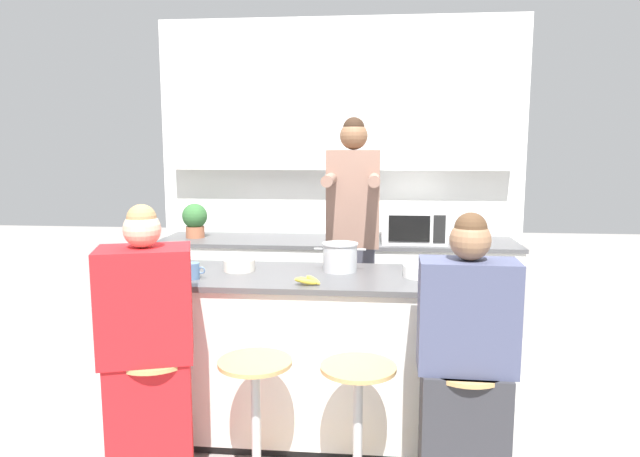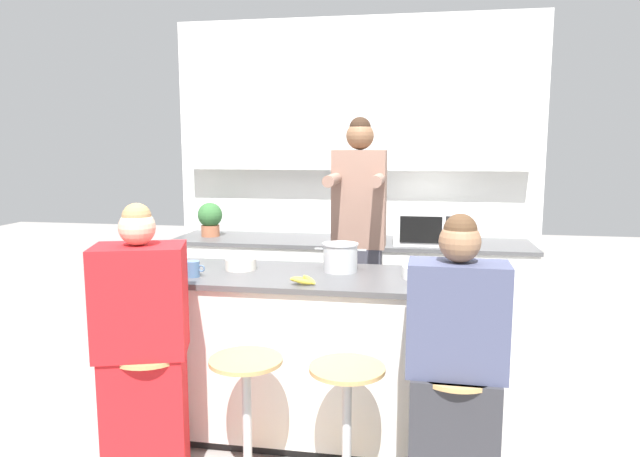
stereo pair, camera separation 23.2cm
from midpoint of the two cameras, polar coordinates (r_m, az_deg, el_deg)
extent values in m
plane|color=gray|center=(3.50, 1.82, -19.80)|extent=(16.00, 16.00, 0.00)
cube|color=silver|center=(4.89, 4.82, 4.76)|extent=(3.08, 0.06, 2.70)
cube|color=white|center=(4.77, 4.78, 10.38)|extent=(2.83, 0.16, 0.75)
cube|color=white|center=(4.70, 4.32, -6.74)|extent=(2.83, 0.59, 0.86)
cube|color=#4C4C4F|center=(4.60, 4.38, -1.35)|extent=(2.86, 0.62, 0.03)
cube|color=black|center=(3.49, 1.82, -19.36)|extent=(1.68, 0.55, 0.06)
cube|color=white|center=(3.30, 1.85, -12.36)|extent=(1.76, 0.63, 0.85)
cube|color=#4C4C4F|center=(3.17, 1.89, -4.92)|extent=(1.80, 0.67, 0.03)
cylinder|color=#B7BABC|center=(3.02, -14.25, -17.92)|extent=(0.04, 0.04, 0.63)
cylinder|color=tan|center=(2.89, -14.48, -12.17)|extent=(0.35, 0.35, 0.02)
cylinder|color=#B7BABC|center=(2.88, -4.89, -19.03)|extent=(0.04, 0.04, 0.63)
cylinder|color=tan|center=(2.75, -4.97, -13.05)|extent=(0.35, 0.35, 0.02)
cylinder|color=#B7BABC|center=(2.80, 5.21, -19.95)|extent=(0.04, 0.04, 0.63)
cylinder|color=tan|center=(2.66, 5.30, -13.81)|extent=(0.35, 0.35, 0.02)
cylinder|color=#B7BABC|center=(2.81, 15.67, -20.07)|extent=(0.04, 0.04, 0.63)
cylinder|color=tan|center=(2.67, 15.95, -13.96)|extent=(0.35, 0.35, 0.02)
cube|color=#383842|center=(3.87, 5.57, -9.08)|extent=(0.29, 0.22, 0.99)
cube|color=#896656|center=(3.71, 5.75, 2.96)|extent=(0.34, 0.22, 0.63)
cylinder|color=#896656|center=(3.43, 3.18, 4.87)|extent=(0.07, 0.35, 0.07)
cylinder|color=#896656|center=(3.41, 7.72, 4.79)|extent=(0.07, 0.35, 0.07)
sphere|color=brown|center=(3.70, 5.84, 9.21)|extent=(0.18, 0.18, 0.18)
sphere|color=black|center=(3.70, 5.85, 9.98)|extent=(0.14, 0.14, 0.14)
cube|color=red|center=(3.02, -14.82, -17.88)|extent=(0.45, 0.37, 0.66)
cube|color=red|center=(2.81, -15.27, -6.94)|extent=(0.49, 0.40, 0.53)
sphere|color=#DBB293|center=(2.74, -15.55, 0.10)|extent=(0.21, 0.21, 0.17)
sphere|color=#A37F51|center=(2.74, -15.59, 1.06)|extent=(0.17, 0.17, 0.14)
cube|color=#333338|center=(2.80, 15.60, -20.11)|extent=(0.39, 0.27, 0.66)
cube|color=#474C6B|center=(2.58, 16.10, -8.71)|extent=(0.43, 0.23, 0.50)
sphere|color=#936B4C|center=(2.50, 16.41, -1.30)|extent=(0.18, 0.18, 0.18)
sphere|color=#513823|center=(2.50, 16.46, -0.19)|extent=(0.15, 0.15, 0.14)
cylinder|color=#B7BABC|center=(3.25, 4.10, -2.98)|extent=(0.19, 0.19, 0.15)
cylinder|color=#B7BABC|center=(3.23, 4.11, -1.57)|extent=(0.21, 0.21, 0.01)
cylinder|color=#B7BABC|center=(3.25, 1.96, -2.06)|extent=(0.05, 0.01, 0.01)
cylinder|color=#B7BABC|center=(3.23, 6.26, -2.18)|extent=(0.05, 0.01, 0.01)
cylinder|color=white|center=(3.15, 12.27, -4.33)|extent=(0.21, 0.21, 0.06)
cylinder|color=silver|center=(3.32, -5.95, -3.54)|extent=(0.18, 0.18, 0.07)
cylinder|color=#4C7099|center=(3.16, -10.56, -4.01)|extent=(0.07, 0.07, 0.09)
torus|color=#4C7099|center=(3.15, -9.72, -3.98)|extent=(0.04, 0.01, 0.04)
ellipsoid|color=yellow|center=(2.92, 0.50, -5.31)|extent=(0.12, 0.05, 0.05)
ellipsoid|color=yellow|center=(2.96, 0.04, -5.14)|extent=(0.09, 0.11, 0.05)
ellipsoid|color=yellow|center=(2.95, 1.17, -5.18)|extent=(0.10, 0.10, 0.05)
cube|color=white|center=(4.53, 12.07, 0.22)|extent=(0.50, 0.39, 0.26)
cube|color=black|center=(4.33, 11.57, -0.13)|extent=(0.31, 0.01, 0.20)
cube|color=black|center=(4.35, 14.53, -0.20)|extent=(0.09, 0.01, 0.21)
cylinder|color=#A86042|center=(4.84, -9.56, -0.23)|extent=(0.15, 0.15, 0.09)
sphere|color=#336633|center=(4.83, -9.60, 1.34)|extent=(0.20, 0.20, 0.20)
camera|label=1|loc=(0.12, -87.92, 0.30)|focal=32.00mm
camera|label=2|loc=(0.12, 92.08, -0.30)|focal=32.00mm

